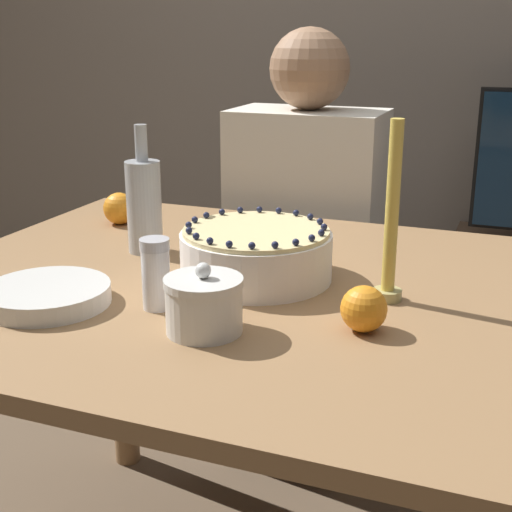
{
  "coord_description": "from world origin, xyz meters",
  "views": [
    {
      "loc": [
        0.39,
        -1.12,
        1.2
      ],
      "look_at": [
        -0.06,
        0.03,
        0.81
      ],
      "focal_mm": 50.0,
      "sensor_mm": 36.0,
      "label": 1
    }
  ],
  "objects_px": {
    "sugar_bowl": "(204,304)",
    "candle": "(391,228)",
    "cake": "(256,254)",
    "bottle": "(144,204)",
    "person_man_blue_shirt": "(305,281)",
    "sugar_shaker": "(156,273)"
  },
  "relations": [
    {
      "from": "sugar_bowl",
      "to": "candle",
      "type": "height_order",
      "value": "candle"
    },
    {
      "from": "cake",
      "to": "bottle",
      "type": "xyz_separation_m",
      "value": [
        -0.27,
        0.07,
        0.05
      ]
    },
    {
      "from": "sugar_bowl",
      "to": "person_man_blue_shirt",
      "type": "relative_size",
      "value": 0.1
    },
    {
      "from": "candle",
      "to": "person_man_blue_shirt",
      "type": "relative_size",
      "value": 0.25
    },
    {
      "from": "cake",
      "to": "sugar_shaker",
      "type": "relative_size",
      "value": 2.34
    },
    {
      "from": "sugar_shaker",
      "to": "bottle",
      "type": "relative_size",
      "value": 0.46
    },
    {
      "from": "cake",
      "to": "candle",
      "type": "xyz_separation_m",
      "value": [
        0.25,
        -0.02,
        0.08
      ]
    },
    {
      "from": "person_man_blue_shirt",
      "to": "cake",
      "type": "bearing_deg",
      "value": 99.29
    },
    {
      "from": "sugar_bowl",
      "to": "bottle",
      "type": "bearing_deg",
      "value": 131.16
    },
    {
      "from": "sugar_bowl",
      "to": "sugar_shaker",
      "type": "distance_m",
      "value": 0.13
    },
    {
      "from": "cake",
      "to": "candle",
      "type": "height_order",
      "value": "candle"
    },
    {
      "from": "cake",
      "to": "person_man_blue_shirt",
      "type": "xyz_separation_m",
      "value": [
        -0.11,
        0.66,
        -0.29
      ]
    },
    {
      "from": "candle",
      "to": "bottle",
      "type": "relative_size",
      "value": 1.17
    },
    {
      "from": "sugar_shaker",
      "to": "candle",
      "type": "bearing_deg",
      "value": 26.81
    },
    {
      "from": "cake",
      "to": "candle",
      "type": "bearing_deg",
      "value": -4.77
    },
    {
      "from": "cake",
      "to": "sugar_bowl",
      "type": "bearing_deg",
      "value": -86.81
    },
    {
      "from": "sugar_shaker",
      "to": "bottle",
      "type": "height_order",
      "value": "bottle"
    },
    {
      "from": "cake",
      "to": "sugar_bowl",
      "type": "xyz_separation_m",
      "value": [
        0.01,
        -0.25,
        -0.0
      ]
    },
    {
      "from": "candle",
      "to": "person_man_blue_shirt",
      "type": "distance_m",
      "value": 0.85
    },
    {
      "from": "sugar_shaker",
      "to": "candle",
      "type": "distance_m",
      "value": 0.39
    },
    {
      "from": "candle",
      "to": "person_man_blue_shirt",
      "type": "height_order",
      "value": "person_man_blue_shirt"
    },
    {
      "from": "person_man_blue_shirt",
      "to": "bottle",
      "type": "bearing_deg",
      "value": 74.42
    }
  ]
}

